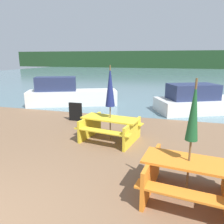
% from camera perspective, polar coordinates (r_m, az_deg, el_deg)
% --- Properties ---
extents(water, '(60.00, 50.00, 0.00)m').
position_cam_1_polar(water, '(34.32, 11.66, 9.61)').
color(water, slate).
rests_on(water, ground_plane).
extents(far_treeline, '(80.00, 1.60, 4.00)m').
position_cam_1_polar(far_treeline, '(54.18, 13.64, 13.19)').
color(far_treeline, '#1E3D1E').
rests_on(far_treeline, water).
extents(picnic_table_orange, '(1.75, 1.55, 0.76)m').
position_cam_1_polar(picnic_table_orange, '(4.33, 19.14, -15.54)').
color(picnic_table_orange, orange).
rests_on(picnic_table_orange, ground_plane).
extents(picnic_table_yellow, '(1.94, 1.63, 0.73)m').
position_cam_1_polar(picnic_table_yellow, '(6.81, -0.47, -3.75)').
color(picnic_table_yellow, yellow).
rests_on(picnic_table_yellow, ground_plane).
extents(umbrella_darkgreen, '(0.21, 0.21, 2.21)m').
position_cam_1_polar(umbrella_darkgreen, '(3.89, 20.55, 0.00)').
color(umbrella_darkgreen, brown).
rests_on(umbrella_darkgreen, ground_plane).
extents(umbrella_navy, '(0.29, 0.29, 2.31)m').
position_cam_1_polar(umbrella_navy, '(6.54, -0.50, 6.64)').
color(umbrella_navy, brown).
rests_on(umbrella_navy, ground_plane).
extents(boat, '(4.85, 3.04, 1.52)m').
position_cam_1_polar(boat, '(12.09, -11.15, 4.47)').
color(boat, silver).
rests_on(boat, water).
extents(boat_second, '(5.23, 3.78, 1.33)m').
position_cam_1_polar(boat_second, '(11.30, 23.01, 2.52)').
color(boat_second, silver).
rests_on(boat_second, water).
extents(signboard, '(0.55, 0.08, 0.75)m').
position_cam_1_polar(signboard, '(9.02, -9.52, 0.05)').
color(signboard, black).
rests_on(signboard, ground_plane).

